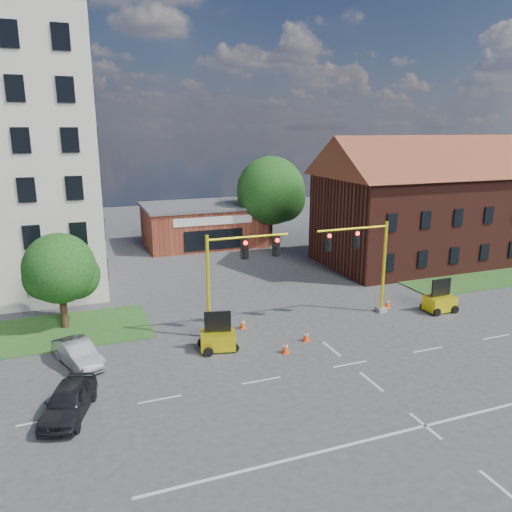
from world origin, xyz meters
name	(u,v)px	position (x,y,z in m)	size (l,w,h in m)	color
ground	(350,364)	(0.00, 0.00, 0.00)	(120.00, 120.00, 0.00)	#3E3F41
grass_verge_ne	(485,280)	(18.00, 9.00, 0.04)	(14.00, 4.00, 0.08)	#245620
lane_markings	(383,391)	(0.00, -3.00, 0.01)	(60.00, 36.00, 0.01)	silver
brick_shop	(203,224)	(0.00, 29.98, 2.16)	(12.40, 8.40, 4.30)	maroon
townhouse_row	(433,197)	(18.00, 16.00, 5.93)	(21.00, 11.00, 11.50)	#461C15
tree_large	(274,193)	(6.86, 27.08, 5.52)	(7.43, 7.08, 9.30)	#3D2516
tree_nw_front	(64,270)	(-13.78, 10.58, 3.69)	(4.49, 4.28, 6.00)	#3D2516
signal_mast_west	(235,271)	(-4.36, 6.00, 3.92)	(5.30, 0.60, 6.20)	gray
signal_mast_east	(363,258)	(4.36, 6.00, 3.92)	(5.30, 0.60, 6.20)	gray
trailer_west	(218,338)	(-6.00, 4.14, 0.68)	(2.15, 1.69, 2.17)	yellow
trailer_east	(440,302)	(9.72, 4.67, 0.68)	(1.94, 1.31, 2.19)	yellow
cone_a	(286,347)	(-2.64, 2.42, 0.34)	(0.40, 0.40, 0.70)	#FA470D
cone_b	(243,323)	(-3.69, 6.56, 0.34)	(0.40, 0.40, 0.70)	#FA470D
cone_c	(306,336)	(-0.87, 3.46, 0.34)	(0.40, 0.40, 0.70)	#FA470D
cone_d	(387,303)	(6.86, 6.52, 0.34)	(0.40, 0.40, 0.70)	#FA470D
pickup_white	(369,261)	(11.27, 15.56, 0.68)	(2.24, 4.86, 1.35)	silver
sedan_dark	(69,401)	(-13.87, 0.06, 0.70)	(1.66, 4.12, 1.40)	black
sedan_silver_front	(78,353)	(-13.37, 4.95, 0.65)	(1.37, 3.92, 1.29)	#94959A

